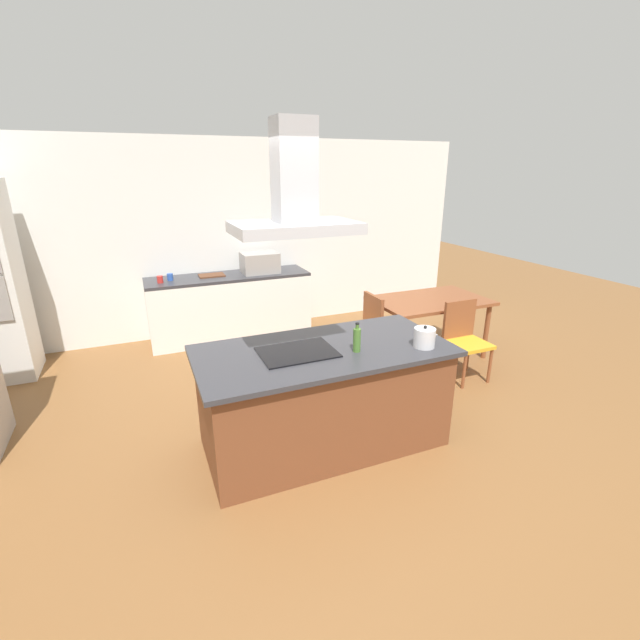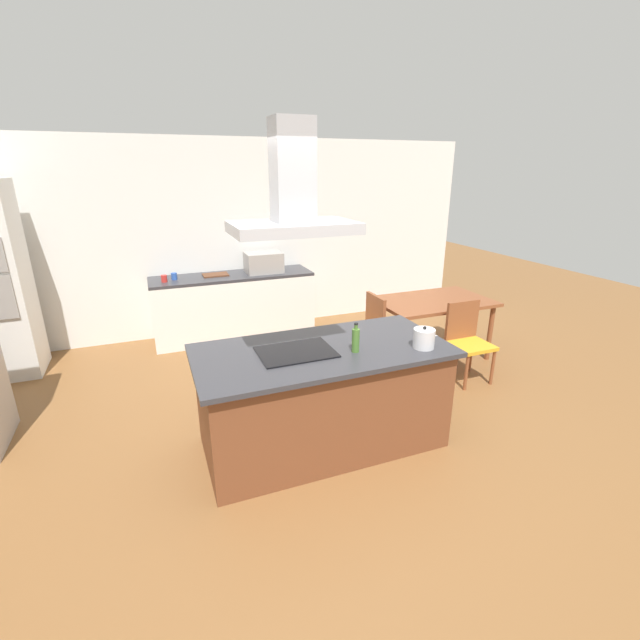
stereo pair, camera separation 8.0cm
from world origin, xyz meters
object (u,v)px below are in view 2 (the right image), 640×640
tea_kettle (424,338)px  range_hood (293,197)px  coffee_mug_red (164,279)px  countertop_microwave (264,262)px  chair_facing_island (467,336)px  coffee_mug_blue (174,276)px  olive_oil_bottle (356,340)px  dining_table (433,306)px  chair_at_left_end (367,327)px  cooktop (296,352)px  cutting_board (215,275)px

tea_kettle → range_hood: bearing=164.1°
tea_kettle → coffee_mug_red: bearing=121.1°
coffee_mug_red → countertop_microwave: bearing=3.3°
chair_facing_island → tea_kettle: bearing=-144.1°
coffee_mug_blue → coffee_mug_red: bearing=-147.5°
olive_oil_bottle → coffee_mug_blue: olive_oil_bottle is taller
coffee_mug_red → coffee_mug_blue: 0.15m
dining_table → chair_at_left_end: bearing=180.0°
coffee_mug_blue → chair_facing_island: (2.94, -2.30, -0.44)m
olive_oil_bottle → coffee_mug_red: olive_oil_bottle is taller
tea_kettle → chair_facing_island: 1.57m
tea_kettle → chair_facing_island: size_ratio=0.26×
cooktop → chair_facing_island: bearing=14.8°
cooktop → cutting_board: 2.94m
tea_kettle → coffee_mug_blue: bearing=118.6°
cutting_board → chair_at_left_end: (1.48, -1.68, -0.40)m
chair_at_left_end → range_hood: (-1.30, -1.25, 1.59)m
cooktop → coffee_mug_red: bearing=106.9°
cooktop → olive_oil_bottle: size_ratio=2.46×
cutting_board → dining_table: bearing=-35.0°
countertop_microwave → chair_at_left_end: bearing=-63.5°
coffee_mug_red → dining_table: bearing=-26.8°
chair_facing_island → countertop_microwave: bearing=127.0°
chair_at_left_end → chair_facing_island: (0.92, -0.67, 0.00)m
coffee_mug_blue → cutting_board: bearing=4.6°
coffee_mug_red → cooktop: bearing=-73.1°
coffee_mug_blue → range_hood: 3.19m
cooktop → chair_at_left_end: size_ratio=0.67×
coffee_mug_red → dining_table: coffee_mug_red is taller
tea_kettle → olive_oil_bottle: size_ratio=0.93×
tea_kettle → chair_at_left_end: size_ratio=0.26×
coffee_mug_red → cutting_board: bearing=10.7°
cooktop → cutting_board: bearing=93.5°
chair_facing_island → chair_at_left_end: bearing=144.0°
coffee_mug_blue → chair_at_left_end: (2.03, -1.63, -0.44)m
range_hood → coffee_mug_red: bearing=106.9°
tea_kettle → range_hood: range_hood is taller
coffee_mug_red → chair_at_left_end: 2.69m
cooktop → cutting_board: cutting_board is taller
coffee_mug_red → range_hood: range_hood is taller
chair_at_left_end → cutting_board: bearing=131.5°
dining_table → cooktop: bearing=-150.6°
olive_oil_bottle → dining_table: (1.77, 1.41, -0.34)m
range_hood → cutting_board: bearing=93.5°
chair_facing_island → range_hood: (-2.22, -0.59, 1.59)m
countertop_microwave → dining_table: countertop_microwave is taller
coffee_mug_red → chair_facing_island: bearing=-35.8°
countertop_microwave → chair_facing_island: 2.92m
coffee_mug_blue → cutting_board: (0.54, 0.04, -0.04)m
dining_table → cutting_board: bearing=145.0°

